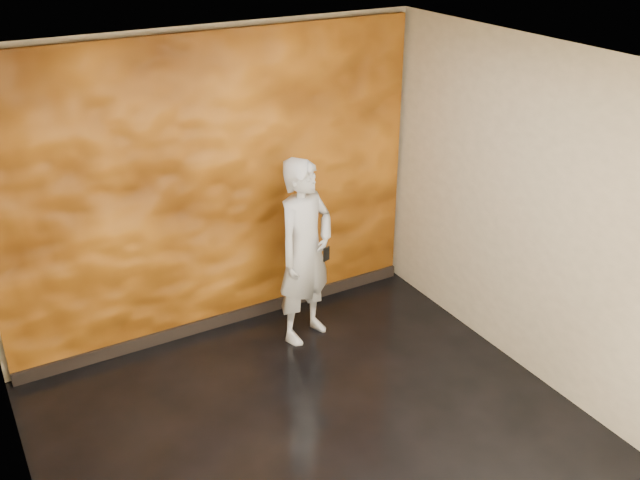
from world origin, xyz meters
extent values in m
cube|color=black|center=(0.00, 0.00, -0.01)|extent=(4.00, 4.00, 0.01)
cube|color=tan|center=(0.00, 2.00, 1.40)|extent=(4.00, 0.02, 2.80)
cube|color=tan|center=(0.00, -2.00, 1.40)|extent=(4.00, 0.02, 2.80)
cube|color=tan|center=(-2.00, 0.00, 1.40)|extent=(0.02, 4.00, 2.80)
cube|color=tan|center=(2.00, 0.00, 1.40)|extent=(0.02, 4.00, 2.80)
cube|color=white|center=(0.00, 0.00, 2.80)|extent=(4.00, 4.00, 0.01)
cube|color=orange|center=(0.00, 1.96, 1.38)|extent=(3.90, 0.06, 2.75)
cube|color=black|center=(0.00, 1.92, 0.06)|extent=(3.90, 0.04, 0.12)
imported|color=#AAB1BA|center=(0.59, 1.39, 0.87)|extent=(0.74, 0.61, 1.74)
cube|color=black|center=(0.65, 1.13, 0.95)|extent=(0.07, 0.03, 0.13)
camera|label=1|loc=(-2.09, -3.59, 3.76)|focal=40.00mm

